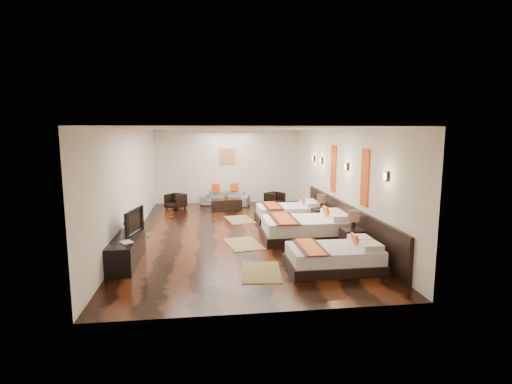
{
  "coord_description": "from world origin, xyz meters",
  "views": [
    {
      "loc": [
        -0.82,
        -10.27,
        2.71
      ],
      "look_at": [
        0.51,
        0.15,
        1.1
      ],
      "focal_mm": 27.42,
      "sensor_mm": 36.0,
      "label": 1
    }
  ],
  "objects": [
    {
      "name": "headboard_panel",
      "position": [
        2.71,
        -0.8,
        0.45
      ],
      "size": [
        0.08,
        6.6,
        0.9
      ],
      "primitive_type": "cube",
      "color": "black",
      "rests_on": "floor"
    },
    {
      "name": "bed_mid",
      "position": [
        1.7,
        -0.86,
        0.29
      ],
      "size": [
        2.23,
        1.4,
        0.85
      ],
      "color": "black",
      "rests_on": "floor"
    },
    {
      "name": "bed_near",
      "position": [
        1.69,
        -3.03,
        0.24
      ],
      "size": [
        1.86,
        1.17,
        0.71
      ],
      "color": "black",
      "rests_on": "floor"
    },
    {
      "name": "tv",
      "position": [
        -2.45,
        -1.87,
        0.83
      ],
      "size": [
        0.31,
        0.96,
        0.55
      ],
      "primitive_type": "imported",
      "rotation": [
        0.0,
        0.0,
        1.37
      ],
      "color": "black",
      "rests_on": "tv_console"
    },
    {
      "name": "tv_console",
      "position": [
        -2.5,
        -2.12,
        0.28
      ],
      "size": [
        0.5,
        1.8,
        0.55
      ],
      "primitive_type": "cube",
      "color": "black",
      "rests_on": "floor"
    },
    {
      "name": "floor",
      "position": [
        0.0,
        0.0,
        0.0
      ],
      "size": [
        5.5,
        9.5,
        0.01
      ],
      "primitive_type": "cube",
      "color": "black",
      "rests_on": "ground"
    },
    {
      "name": "armchair_right",
      "position": [
        1.66,
        3.66,
        0.27
      ],
      "size": [
        0.81,
        0.82,
        0.54
      ],
      "primitive_type": "imported",
      "rotation": [
        0.0,
        0.0,
        0.64
      ],
      "color": "black",
      "rests_on": "floor"
    },
    {
      "name": "jute_mat_mid",
      "position": [
        0.05,
        -1.04,
        0.01
      ],
      "size": [
        0.97,
        1.32,
        0.01
      ],
      "primitive_type": "cube",
      "rotation": [
        0.0,
        0.0,
        0.19
      ],
      "color": "olive",
      "rests_on": "floor"
    },
    {
      "name": "book",
      "position": [
        -2.5,
        -2.61,
        0.56
      ],
      "size": [
        0.33,
        0.35,
        0.03
      ],
      "primitive_type": "imported",
      "rotation": [
        0.0,
        0.0,
        0.55
      ],
      "color": "black",
      "rests_on": "tv_console"
    },
    {
      "name": "armchair_left",
      "position": [
        -1.92,
        3.68,
        0.27
      ],
      "size": [
        0.82,
        0.83,
        0.55
      ],
      "primitive_type": "imported",
      "rotation": [
        0.0,
        0.0,
        -0.6
      ],
      "color": "black",
      "rests_on": "floor"
    },
    {
      "name": "sconce_far",
      "position": [
        2.7,
        1.4,
        1.85
      ],
      "size": [
        0.07,
        0.12,
        0.18
      ],
      "color": "black",
      "rests_on": "right_wall"
    },
    {
      "name": "orange_panel_a",
      "position": [
        2.73,
        -1.9,
        1.7
      ],
      "size": [
        0.04,
        0.4,
        1.3
      ],
      "primitive_type": "cube",
      "color": "#D86014",
      "rests_on": "right_wall"
    },
    {
      "name": "sconce_lounge",
      "position": [
        2.7,
        2.3,
        1.85
      ],
      "size": [
        0.07,
        0.12,
        0.18
      ],
      "color": "black",
      "rests_on": "right_wall"
    },
    {
      "name": "gold_artwork",
      "position": [
        0.0,
        4.73,
        1.8
      ],
      "size": [
        0.6,
        0.04,
        0.6
      ],
      "primitive_type": "cube",
      "color": "#AD873F",
      "rests_on": "back_wall"
    },
    {
      "name": "jute_mat_far",
      "position": [
        0.19,
        1.65,
        0.01
      ],
      "size": [
        0.96,
        1.32,
        0.01
      ],
      "primitive_type": "cube",
      "rotation": [
        0.0,
        0.0,
        0.19
      ],
      "color": "olive",
      "rests_on": "floor"
    },
    {
      "name": "right_wall",
      "position": [
        2.75,
        0.0,
        1.4
      ],
      "size": [
        0.01,
        9.5,
        2.8
      ],
      "primitive_type": "cube",
      "color": "silver",
      "rests_on": "floor"
    },
    {
      "name": "sconce_mid",
      "position": [
        2.7,
        -0.8,
        1.85
      ],
      "size": [
        0.07,
        0.12,
        0.18
      ],
      "color": "black",
      "rests_on": "right_wall"
    },
    {
      "name": "back_wall",
      "position": [
        0.0,
        4.75,
        1.4
      ],
      "size": [
        5.5,
        0.01,
        2.8
      ],
      "primitive_type": "cube",
      "color": "silver",
      "rests_on": "floor"
    },
    {
      "name": "bed_far",
      "position": [
        1.69,
        1.27,
        0.26
      ],
      "size": [
        1.96,
        1.23,
        0.75
      ],
      "color": "black",
      "rests_on": "floor"
    },
    {
      "name": "nightstand_a",
      "position": [
        2.44,
        -2.03,
        0.34
      ],
      "size": [
        0.49,
        0.49,
        0.97
      ],
      "color": "black",
      "rests_on": "floor"
    },
    {
      "name": "sofa",
      "position": [
        -0.13,
        4.21,
        0.26
      ],
      "size": [
        1.91,
        1.25,
        0.52
      ],
      "primitive_type": "imported",
      "rotation": [
        0.0,
        0.0,
        -0.34
      ],
      "color": "gray",
      "rests_on": "floor"
    },
    {
      "name": "orange_panel_b",
      "position": [
        2.73,
        0.3,
        1.7
      ],
      "size": [
        0.04,
        0.4,
        1.3
      ],
      "primitive_type": "cube",
      "color": "#D86014",
      "rests_on": "right_wall"
    },
    {
      "name": "sconce_near",
      "position": [
        2.7,
        -3.0,
        1.85
      ],
      "size": [
        0.07,
        0.12,
        0.18
      ],
      "color": "black",
      "rests_on": "right_wall"
    },
    {
      "name": "jute_mat_near",
      "position": [
        0.21,
        -3.03,
        0.01
      ],
      "size": [
        0.86,
        1.27,
        0.01
      ],
      "primitive_type": "cube",
      "rotation": [
        0.0,
        0.0,
        -0.09
      ],
      "color": "olive",
      "rests_on": "floor"
    },
    {
      "name": "left_wall",
      "position": [
        -2.75,
        0.0,
        1.4
      ],
      "size": [
        0.01,
        9.5,
        2.8
      ],
      "primitive_type": "cube",
      "color": "silver",
      "rests_on": "floor"
    },
    {
      "name": "table_plant",
      "position": [
        -0.13,
        3.09,
        0.53
      ],
      "size": [
        0.26,
        0.24,
        0.27
      ],
      "primitive_type": "imported",
      "rotation": [
        0.0,
        0.0,
        -0.12
      ],
      "color": "#336421",
      "rests_on": "coffee_table"
    },
    {
      "name": "coffee_table",
      "position": [
        -0.13,
        3.16,
        0.2
      ],
      "size": [
        1.06,
        0.64,
        0.4
      ],
      "primitive_type": "cube",
      "rotation": [
        0.0,
        0.0,
        0.14
      ],
      "color": "black",
      "rests_on": "floor"
    },
    {
      "name": "ceiling",
      "position": [
        0.0,
        0.0,
        2.8
      ],
      "size": [
        5.5,
        9.5,
        0.01
      ],
      "primitive_type": "cube",
      "color": "white",
      "rests_on": "floor"
    },
    {
      "name": "nightstand_b",
      "position": [
        2.44,
        0.42,
        0.33
      ],
      "size": [
        0.48,
        0.48,
        0.95
      ],
      "color": "black",
      "rests_on": "floor"
    },
    {
      "name": "figurine",
      "position": [
        -2.5,
        -1.45,
        0.74
      ],
      "size": [
        0.39,
        0.39,
        0.38
      ],
      "primitive_type": "imported",
      "rotation": [
        0.0,
        0.0,
        0.07
      ],
      "color": "brown",
      "rests_on": "tv_console"
    }
  ]
}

